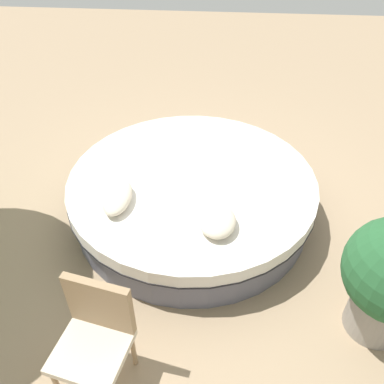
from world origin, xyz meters
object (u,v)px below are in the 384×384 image
Objects in this scene: throw_pillow_0 at (118,197)px; patio_chair at (95,331)px; round_bed at (192,195)px; throw_pillow_1 at (217,221)px.

throw_pillow_0 is 1.46m from patio_chair.
throw_pillow_1 is at bearing 22.06° from round_bed.
patio_chair is at bearing -15.89° from round_bed.
throw_pillow_0 reaches higher than round_bed.
throw_pillow_0 is at bearing -55.64° from round_bed.
throw_pillow_1 is (0.26, 1.01, 0.00)m from throw_pillow_0.
throw_pillow_1 is (0.75, 0.30, 0.34)m from round_bed.
round_bed is 5.04× the size of throw_pillow_0.
round_bed is 2.03m from patio_chair.
throw_pillow_1 is at bearing -113.67° from patio_chair.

